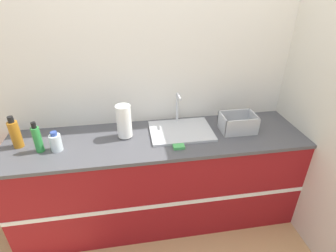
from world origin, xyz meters
name	(u,v)px	position (x,y,z in m)	size (l,w,h in m)	color
ground_plane	(164,240)	(0.00, 0.00, 0.00)	(12.00, 12.00, 0.00)	tan
wall_back	(152,79)	(0.00, 0.66, 1.30)	(4.90, 0.06, 2.60)	silver
wall_right	(308,84)	(1.28, 0.32, 1.30)	(0.06, 2.63, 2.60)	beige
counter_cabinet	(158,179)	(0.00, 0.32, 0.45)	(2.53, 0.66, 0.90)	maroon
sink	(181,130)	(0.22, 0.38, 0.92)	(0.54, 0.41, 0.29)	silver
paper_towel_roll	(124,122)	(-0.27, 0.37, 1.05)	(0.12, 0.12, 0.29)	#4C4C51
dish_rack	(238,124)	(0.71, 0.32, 0.96)	(0.30, 0.21, 0.15)	#B7BABF
bottle_clear	(56,142)	(-0.79, 0.26, 0.97)	(0.09, 0.09, 0.16)	silver
bottle_amber	(15,134)	(-1.10, 0.36, 1.02)	(0.08, 0.08, 0.27)	#B26B19
bottle_green	(37,139)	(-0.92, 0.26, 1.01)	(0.06, 0.06, 0.25)	#2D8C3D
sponge	(179,147)	(0.15, 0.13, 0.91)	(0.09, 0.06, 0.02)	#4CB259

